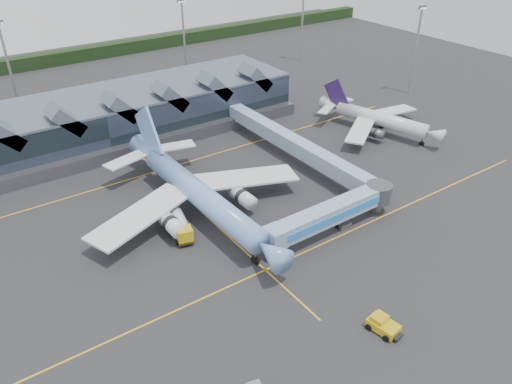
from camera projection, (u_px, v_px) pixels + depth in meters
ground at (235, 242)px, 76.98m from camera, size 260.00×260.00×0.00m
taxi_stripes at (203, 213)px, 84.02m from camera, size 120.00×60.00×0.01m
tree_line_far at (42, 61)px, 153.42m from camera, size 260.00×4.00×4.00m
terminal at (93, 121)px, 105.34m from camera, size 90.00×22.25×12.52m
light_masts at (169, 50)px, 125.04m from camera, size 132.40×42.56×22.45m
main_airliner at (196, 192)px, 81.89m from camera, size 38.89×44.67×14.36m
regional_jet at (377, 118)px, 111.07m from camera, size 26.58×29.61×10.29m
jet_bridge at (339, 210)px, 78.32m from camera, size 25.11×4.33×5.25m
fuel_truck at (179, 222)px, 78.59m from camera, size 4.31×9.50×3.17m
pushback_tug at (383, 325)px, 61.13m from camera, size 3.25×4.57×1.90m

